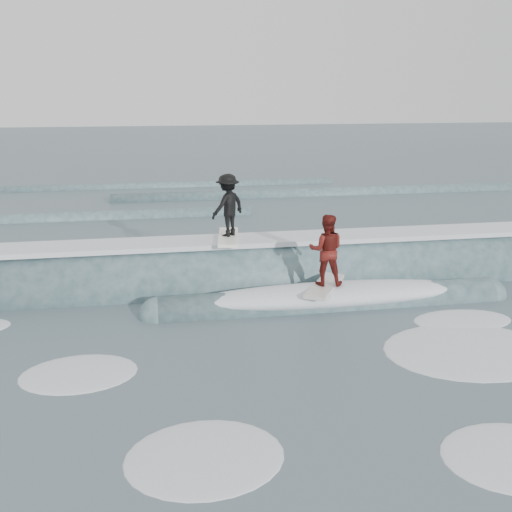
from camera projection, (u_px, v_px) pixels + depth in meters
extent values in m
plane|color=#3F545B|center=(282.00, 347.00, 12.62)|extent=(160.00, 160.00, 0.00)
cylinder|color=#324E55|center=(250.00, 282.00, 16.84)|extent=(18.67, 2.43, 2.43)
cylinder|color=#324E55|center=(331.00, 305.00, 15.05)|extent=(9.00, 1.00, 1.00)
sphere|color=#324E55|center=(158.00, 316.00, 14.32)|extent=(1.00, 1.00, 1.00)
sphere|color=#324E55|center=(487.00, 295.00, 15.78)|extent=(1.00, 1.00, 1.00)
cube|color=white|center=(250.00, 240.00, 16.47)|extent=(18.00, 1.30, 0.14)
ellipsoid|color=white|center=(331.00, 295.00, 14.96)|extent=(7.60, 1.30, 0.60)
cube|color=white|center=(228.00, 237.00, 16.34)|extent=(0.82, 2.06, 0.10)
imported|color=black|center=(228.00, 205.00, 16.07)|extent=(1.30, 1.23, 1.77)
cube|color=silver|center=(325.00, 286.00, 14.86)|extent=(1.52, 1.99, 0.10)
imported|color=#571410|center=(326.00, 250.00, 14.59)|extent=(1.05, 0.91, 1.86)
ellipsoid|color=white|center=(79.00, 374.00, 11.44)|extent=(2.36, 1.61, 0.10)
ellipsoid|color=white|center=(204.00, 457.00, 8.85)|extent=(2.49, 1.70, 0.10)
ellipsoid|color=white|center=(462.00, 320.00, 14.08)|extent=(2.29, 1.56, 0.10)
ellipsoid|color=white|center=(469.00, 350.00, 12.46)|extent=(4.16, 2.83, 0.10)
cylinder|color=#324E55|center=(320.00, 195.00, 30.62)|extent=(22.00, 0.80, 0.80)
cylinder|color=#324E55|center=(147.00, 188.00, 32.90)|extent=(22.00, 0.60, 0.60)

